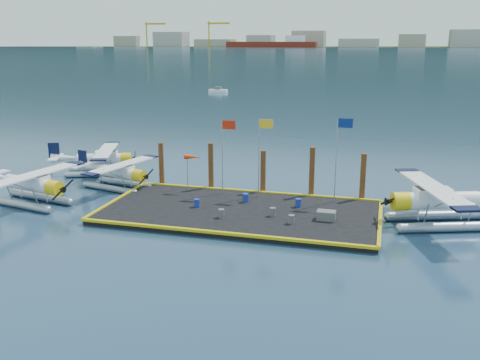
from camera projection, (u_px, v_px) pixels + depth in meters
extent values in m
plane|color=navy|center=(240.00, 215.00, 39.40)|extent=(4000.00, 4000.00, 0.00)
cube|color=black|center=(240.00, 212.00, 39.34)|extent=(20.00, 10.00, 0.40)
cube|color=black|center=(384.00, 46.00, 1065.93)|extent=(3000.00, 500.00, 0.30)
cube|color=#50160B|center=(271.00, 45.00, 886.54)|extent=(150.00, 22.00, 10.00)
cube|color=white|center=(295.00, 39.00, 874.11)|extent=(30.00, 16.00, 12.00)
cylinder|color=#C3AF0B|center=(147.00, 34.00, 975.44)|extent=(2.40, 2.40, 44.00)
cylinder|color=#C3AF0B|center=(209.00, 34.00, 945.03)|extent=(2.40, 2.40, 44.00)
cone|color=black|center=(259.00, 44.00, 1527.89)|extent=(1400.00, 1400.00, 520.00)
cone|color=black|center=(367.00, 44.00, 1498.53)|extent=(1300.00, 1300.00, 430.00)
cylinder|color=#989EA6|center=(40.00, 197.00, 42.89)|extent=(6.19, 1.84, 0.60)
cylinder|color=#989EA6|center=(18.00, 204.00, 40.99)|extent=(6.19, 1.84, 0.60)
cylinder|color=white|center=(30.00, 184.00, 41.51)|extent=(4.77, 2.01, 1.10)
cube|color=white|center=(35.00, 181.00, 41.16)|extent=(2.38, 1.52, 0.90)
cube|color=black|center=(37.00, 179.00, 40.97)|extent=(1.58, 1.31, 0.55)
cylinder|color=yellow|center=(54.00, 188.00, 40.37)|extent=(1.21, 1.34, 1.16)
cube|color=black|center=(63.00, 190.00, 40.00)|extent=(0.51, 2.19, 1.12)
cube|color=white|center=(34.00, 174.00, 41.03)|extent=(3.28, 9.11, 0.12)
cube|color=black|center=(74.00, 163.00, 44.74)|extent=(1.65, 1.18, 0.13)
cylinder|color=#989EA6|center=(125.00, 183.00, 47.16)|extent=(5.45, 1.82, 0.53)
cylinder|color=#989EA6|center=(110.00, 188.00, 45.51)|extent=(5.45, 1.82, 0.53)
cylinder|color=white|center=(118.00, 172.00, 45.95)|extent=(4.22, 1.92, 0.97)
cube|color=white|center=(123.00, 170.00, 45.62)|extent=(2.12, 1.41, 0.80)
cube|color=black|center=(125.00, 168.00, 45.45)|extent=(1.42, 1.20, 0.49)
cylinder|color=yellow|center=(139.00, 176.00, 44.87)|extent=(1.10, 1.21, 1.03)
cube|color=black|center=(146.00, 177.00, 44.52)|extent=(0.52, 1.92, 0.99)
cube|color=white|center=(122.00, 165.00, 45.51)|extent=(3.18, 8.04, 0.11)
cube|color=black|center=(150.00, 156.00, 48.72)|extent=(1.48, 1.09, 0.11)
cube|color=black|center=(90.00, 174.00, 42.29)|extent=(1.48, 1.09, 0.11)
cube|color=black|center=(83.00, 159.00, 47.65)|extent=(0.97, 0.33, 1.50)
cube|color=white|center=(84.00, 165.00, 47.75)|extent=(1.49, 3.11, 0.09)
cylinder|color=#989EA6|center=(101.00, 169.00, 52.15)|extent=(5.59, 2.47, 0.56)
cylinder|color=#989EA6|center=(98.00, 174.00, 50.19)|extent=(5.59, 2.47, 0.56)
cylinder|color=white|center=(101.00, 159.00, 50.87)|extent=(4.40, 2.42, 1.02)
cube|color=white|center=(106.00, 155.00, 50.83)|extent=(2.26, 1.65, 0.83)
cube|color=black|center=(109.00, 153.00, 50.80)|extent=(1.55, 1.36, 0.51)
cylinder|color=yellow|center=(126.00, 158.00, 51.05)|extent=(1.24, 1.33, 1.07)
cube|color=black|center=(134.00, 158.00, 51.12)|extent=(0.75, 1.96, 1.04)
cube|color=white|center=(106.00, 151.00, 50.71)|extent=(4.14, 8.32, 0.11)
cube|color=black|center=(112.00, 143.00, 54.55)|extent=(1.59, 1.26, 0.12)
cube|color=black|center=(99.00, 160.00, 46.87)|extent=(1.59, 1.26, 0.12)
cube|color=black|center=(54.00, 151.00, 50.32)|extent=(1.00, 0.45, 1.58)
cube|color=white|center=(56.00, 157.00, 50.48)|extent=(1.85, 3.25, 0.09)
cylinder|color=#989EA6|center=(450.00, 227.00, 35.89)|extent=(6.72, 2.86, 0.67)
cylinder|color=#989EA6|center=(435.00, 216.00, 38.24)|extent=(6.72, 2.86, 0.67)
cylinder|color=white|center=(442.00, 201.00, 36.67)|extent=(5.28, 2.83, 1.22)
cube|color=white|center=(433.00, 195.00, 36.53)|extent=(2.70, 1.95, 1.00)
cube|color=black|center=(428.00, 192.00, 36.45)|extent=(1.85, 1.61, 0.61)
cylinder|color=yellow|center=(401.00, 201.00, 36.48)|extent=(1.47, 1.58, 1.29)
cube|color=black|center=(387.00, 202.00, 36.42)|extent=(0.86, 2.36, 1.25)
cube|color=white|center=(433.00, 187.00, 36.38)|extent=(4.82, 9.98, 0.13)
cube|color=black|center=(467.00, 209.00, 31.78)|extent=(1.90, 1.48, 0.14)
cube|color=black|center=(408.00, 171.00, 40.99)|extent=(1.90, 1.48, 0.14)
cylinder|color=navy|center=(197.00, 203.00, 39.92)|extent=(0.43, 0.43, 0.61)
cylinder|color=#525257|center=(292.00, 219.00, 36.30)|extent=(0.43, 0.43, 0.60)
cylinder|color=#525257|center=(273.00, 212.00, 37.85)|extent=(0.44, 0.44, 0.61)
cylinder|color=#525257|center=(221.00, 213.00, 37.51)|extent=(0.44, 0.44, 0.62)
cylinder|color=navy|center=(298.00, 203.00, 39.91)|extent=(0.46, 0.46, 0.64)
cylinder|color=navy|center=(246.00, 198.00, 41.13)|extent=(0.47, 0.47, 0.66)
cube|color=#525257|center=(326.00, 215.00, 37.06)|extent=(1.28, 0.85, 0.64)
cylinder|color=#9999A1|center=(222.00, 157.00, 42.71)|extent=(0.08, 0.08, 6.00)
cube|color=red|center=(229.00, 125.00, 41.89)|extent=(1.10, 0.03, 0.70)
cylinder|color=#9999A1|center=(259.00, 158.00, 41.92)|extent=(0.08, 0.08, 6.20)
cube|color=yellow|center=(266.00, 124.00, 41.08)|extent=(1.10, 0.03, 0.70)
cylinder|color=#9999A1|center=(336.00, 161.00, 40.36)|extent=(0.08, 0.08, 6.50)
cube|color=navy|center=(345.00, 123.00, 39.49)|extent=(1.10, 0.03, 0.70)
cylinder|color=#9999A1|center=(188.00, 173.00, 43.85)|extent=(0.07, 0.07, 3.00)
cone|color=#E73B0C|center=(193.00, 157.00, 43.37)|extent=(1.40, 0.44, 0.44)
cylinder|color=#432113|center=(161.00, 166.00, 46.08)|extent=(0.44, 0.44, 4.00)
cylinder|color=#432113|center=(211.00, 168.00, 44.91)|extent=(0.44, 0.44, 4.20)
cylinder|color=#432113|center=(263.00, 173.00, 43.82)|extent=(0.44, 0.44, 3.80)
cylinder|color=#432113|center=(312.00, 174.00, 42.75)|extent=(0.44, 0.44, 4.30)
cylinder|color=#432113|center=(363.00, 179.00, 41.77)|extent=(0.44, 0.44, 4.00)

